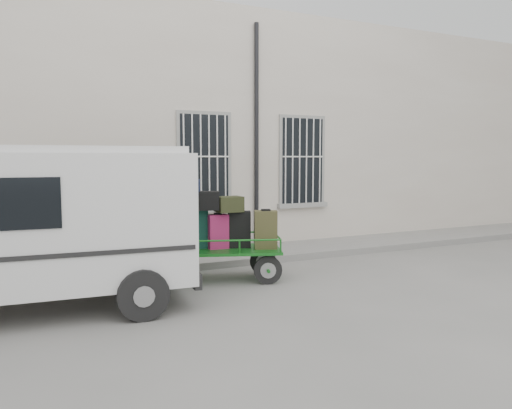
{
  "coord_description": "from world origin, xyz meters",
  "views": [
    {
      "loc": [
        -4.44,
        -8.29,
        2.33
      ],
      "look_at": [
        0.02,
        1.0,
        1.36
      ],
      "focal_mm": 35.0,
      "sensor_mm": 36.0,
      "label": 1
    }
  ],
  "objects": [
    {
      "name": "ground",
      "position": [
        0.0,
        0.0,
        0.0
      ],
      "size": [
        80.0,
        80.0,
        0.0
      ],
      "primitive_type": "plane",
      "color": "slate",
      "rests_on": "ground"
    },
    {
      "name": "building",
      "position": [
        0.0,
        5.5,
        3.0
      ],
      "size": [
        24.0,
        5.15,
        6.0
      ],
      "color": "#BEB2A2",
      "rests_on": "ground"
    },
    {
      "name": "sidewalk",
      "position": [
        0.0,
        2.2,
        0.07
      ],
      "size": [
        24.0,
        1.7,
        0.15
      ],
      "primitive_type": "cube",
      "color": "slate",
      "rests_on": "ground"
    },
    {
      "name": "luggage_cart",
      "position": [
        -1.12,
        0.5,
        0.95
      ],
      "size": [
        2.78,
        1.79,
        1.93
      ],
      "rotation": [
        0.0,
        0.0,
        -0.35
      ],
      "color": "black",
      "rests_on": "ground"
    },
    {
      "name": "van",
      "position": [
        -4.4,
        -0.14,
        1.43
      ],
      "size": [
        5.11,
        2.56,
        2.5
      ],
      "rotation": [
        0.0,
        0.0,
        -0.08
      ],
      "color": "silver",
      "rests_on": "ground"
    }
  ]
}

